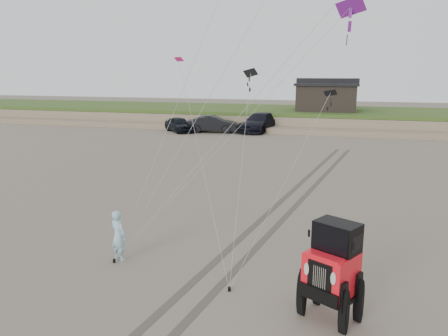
# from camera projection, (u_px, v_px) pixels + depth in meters

# --- Properties ---
(ground) EXTENTS (160.00, 160.00, 0.00)m
(ground) POSITION_uv_depth(u_px,v_px,m) (180.00, 277.00, 12.50)
(ground) COLOR #6B6054
(ground) RESTS_ON ground
(dune_ridge) EXTENTS (160.00, 14.25, 1.73)m
(dune_ridge) POSITION_uv_depth(u_px,v_px,m) (307.00, 118.00, 47.51)
(dune_ridge) COLOR #7A6B54
(dune_ridge) RESTS_ON ground
(cabin) EXTENTS (6.40, 5.40, 3.35)m
(cabin) POSITION_uv_depth(u_px,v_px,m) (327.00, 96.00, 45.98)
(cabin) COLOR black
(cabin) RESTS_ON dune_ridge
(truck_a) EXTENTS (4.18, 4.19, 1.44)m
(truck_a) POSITION_uv_depth(u_px,v_px,m) (179.00, 124.00, 42.50)
(truck_a) COLOR black
(truck_a) RESTS_ON ground
(truck_b) EXTENTS (5.08, 2.41, 1.61)m
(truck_b) POSITION_uv_depth(u_px,v_px,m) (213.00, 124.00, 42.12)
(truck_b) COLOR black
(truck_b) RESTS_ON ground
(truck_c) EXTENTS (3.86, 6.60, 1.80)m
(truck_c) POSITION_uv_depth(u_px,v_px,m) (260.00, 122.00, 42.68)
(truck_c) COLOR black
(truck_c) RESTS_ON ground
(jeep) EXTENTS (4.37, 5.54, 1.90)m
(jeep) POSITION_uv_depth(u_px,v_px,m) (331.00, 282.00, 10.21)
(jeep) COLOR #FF1522
(jeep) RESTS_ON ground
(man) EXTENTS (0.69, 0.57, 1.61)m
(man) POSITION_uv_depth(u_px,v_px,m) (118.00, 235.00, 13.51)
(man) COLOR #8DC8DB
(man) RESTS_ON ground
(stake_main) EXTENTS (0.08, 0.08, 0.12)m
(stake_main) POSITION_uv_depth(u_px,v_px,m) (114.00, 261.00, 13.44)
(stake_main) COLOR black
(stake_main) RESTS_ON ground
(stake_aux) EXTENTS (0.08, 0.08, 0.12)m
(stake_aux) POSITION_uv_depth(u_px,v_px,m) (229.00, 289.00, 11.70)
(stake_aux) COLOR black
(stake_aux) RESTS_ON ground
(tire_tracks) EXTENTS (5.22, 29.74, 0.01)m
(tire_tracks) POSITION_uv_depth(u_px,v_px,m) (288.00, 204.00, 19.47)
(tire_tracks) COLOR #4C443D
(tire_tracks) RESTS_ON ground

